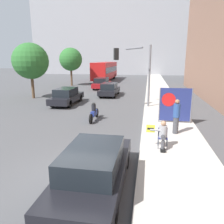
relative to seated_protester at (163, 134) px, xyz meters
The scene contains 16 objects.
ground_plane 4.11m from the seated_protester, 138.37° to the right, with size 160.00×160.00×0.00m, color #4F4F51.
sidewalk_curb 12.35m from the seated_protester, 87.29° to the left, with size 3.05×90.00×0.15m, color beige.
building_backdrop_far 54.52m from the seated_protester, 95.47° to the left, with size 52.00×12.00×29.84m.
seated_protester is the anchor object (origin of this frame).
jogger_on_sidewalk 2.23m from the seated_protester, 69.22° to the left, with size 0.34×0.34×1.78m.
pedestrian_behind 4.91m from the seated_protester, 86.90° to the left, with size 0.34×0.34×1.77m.
protest_banner 4.25m from the seated_protester, 77.26° to the left, with size 1.90×0.06×2.09m.
traffic_light_pole 8.59m from the seated_protester, 101.61° to the left, with size 2.73×2.50×4.80m.
parked_car_curbside 3.91m from the seated_protester, 124.05° to the right, with size 1.80×4.70×1.40m.
car_on_road_nearest 11.86m from the seated_protester, 130.70° to the left, with size 1.71×4.59×1.43m.
car_on_road_midblock 14.91m from the seated_protester, 108.90° to the left, with size 1.72×4.45×1.39m.
car_on_road_distant 20.79m from the seated_protester, 109.27° to the left, with size 1.78×4.62×1.47m.
city_bus_on_road 32.04m from the seated_protester, 105.60° to the left, with size 2.52×12.23×3.31m.
motorcycle_on_road 5.97m from the seated_protester, 133.40° to the left, with size 0.28×2.20×1.18m.
street_tree_near_curb 16.93m from the seated_protester, 137.04° to the left, with size 3.51×3.51×5.45m.
street_tree_midblock 25.59m from the seated_protester, 118.34° to the left, with size 3.32×3.32×5.50m.
Camera 1 is at (2.34, -6.34, 3.90)m, focal length 35.00 mm.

